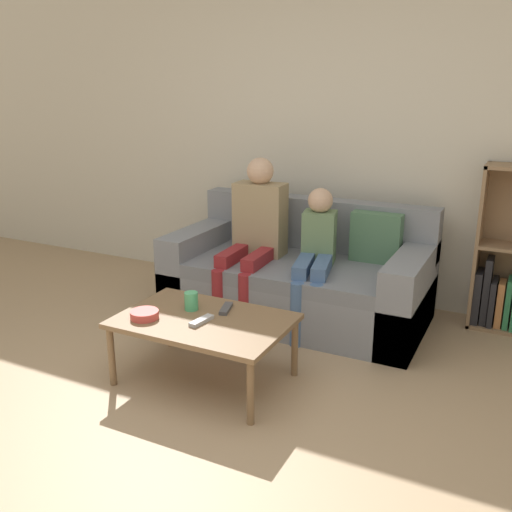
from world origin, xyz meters
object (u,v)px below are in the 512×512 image
at_px(coffee_table, 204,324).
at_px(cup_near, 191,301).
at_px(person_child, 316,251).
at_px(tv_remote_0, 202,321).
at_px(couch, 300,279).
at_px(person_adult, 255,227).
at_px(tv_remote_1, 226,309).
at_px(snack_bowl, 145,315).

xyz_separation_m(coffee_table, cup_near, (-0.13, 0.08, 0.09)).
height_order(person_child, tv_remote_0, person_child).
height_order(coffee_table, cup_near, cup_near).
relative_size(person_child, tv_remote_0, 5.60).
distance_m(couch, cup_near, 1.12).
xyz_separation_m(cup_near, tv_remote_0, (0.15, -0.14, -0.04)).
xyz_separation_m(couch, person_adult, (-0.32, -0.09, 0.39)).
bearing_deg(tv_remote_1, snack_bowl, -155.16).
bearing_deg(snack_bowl, person_child, 63.10).
relative_size(coffee_table, tv_remote_0, 5.59).
bearing_deg(coffee_table, tv_remote_0, -70.26).
distance_m(coffee_table, tv_remote_0, 0.07).
distance_m(coffee_table, person_child, 1.09).
height_order(coffee_table, tv_remote_1, tv_remote_1).
relative_size(tv_remote_0, snack_bowl, 1.07).
relative_size(person_adult, cup_near, 10.70).
bearing_deg(couch, tv_remote_0, -94.70).
bearing_deg(person_child, cup_near, -126.34).
height_order(couch, person_adult, person_adult).
distance_m(tv_remote_0, snack_bowl, 0.34).
height_order(tv_remote_1, snack_bowl, snack_bowl).
bearing_deg(couch, snack_bowl, -107.99).
height_order(couch, tv_remote_0, couch).
bearing_deg(person_adult, person_child, -7.95).
height_order(couch, snack_bowl, couch).
bearing_deg(tv_remote_0, tv_remote_1, 88.99).
distance_m(person_adult, person_child, 0.51).
bearing_deg(tv_remote_1, person_child, 58.55).
bearing_deg(coffee_table, cup_near, 148.68).
relative_size(person_adult, tv_remote_1, 6.62).
relative_size(person_adult, snack_bowl, 7.13).
height_order(cup_near, tv_remote_0, cup_near).
bearing_deg(coffee_table, couch, 84.14).
relative_size(couch, cup_near, 17.09).
distance_m(couch, coffee_table, 1.17).
bearing_deg(snack_bowl, couch, 72.01).
bearing_deg(tv_remote_0, cup_near, 146.66).
xyz_separation_m(person_adult, snack_bowl, (-0.10, -1.22, -0.26)).
bearing_deg(person_adult, tv_remote_0, -81.19).
bearing_deg(coffee_table, person_child, 74.22).
xyz_separation_m(couch, coffee_table, (-0.12, -1.16, 0.07)).
height_order(coffee_table, tv_remote_0, tv_remote_0).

